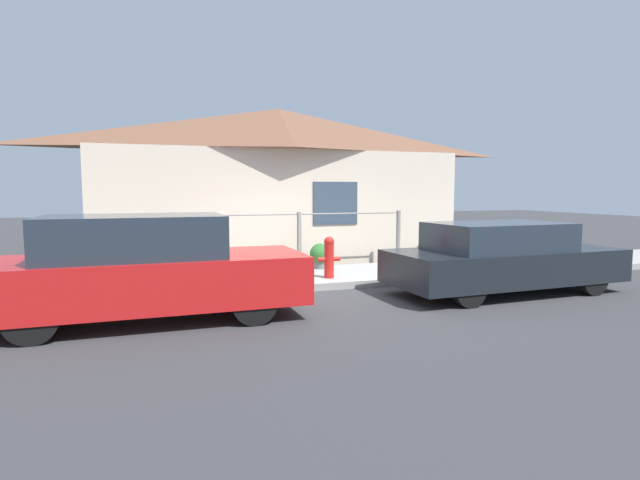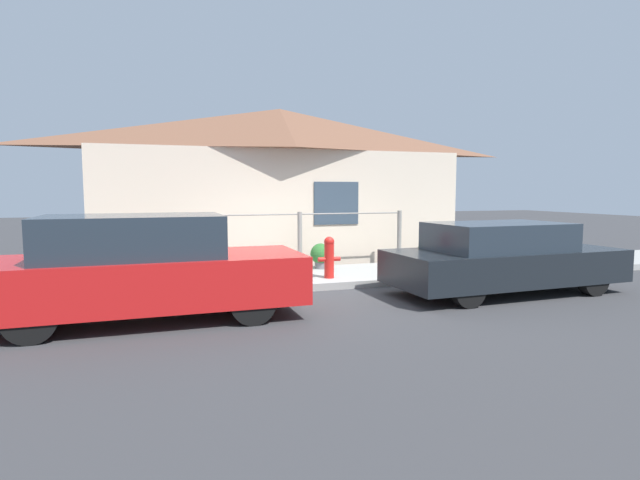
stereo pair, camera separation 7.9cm
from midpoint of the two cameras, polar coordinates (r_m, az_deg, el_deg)
name	(u,v)px [view 2 (the right image)]	position (r m, az deg, el deg)	size (l,w,h in m)	color
ground_plane	(329,290)	(9.13, 1.28, -5.79)	(60.00, 60.00, 0.00)	#38383A
sidewalk	(312,277)	(10.09, -0.69, -4.30)	(24.00, 2.08, 0.14)	#9E9E99
house	(281,140)	(12.44, -4.28, 11.36)	(9.06, 2.23, 3.81)	beige
fence	(300,237)	(10.84, -2.11, 0.32)	(4.90, 0.10, 1.22)	gray
car_left	(144,269)	(7.34, -19.17, -3.12)	(4.32, 1.69, 1.48)	red
car_right	(503,258)	(9.38, 20.40, -1.94)	(4.25, 1.81, 1.26)	black
fire_hydrant	(329,256)	(9.58, 1.29, -1.88)	(0.44, 0.20, 0.80)	red
potted_plant_near_hydrant	(321,255)	(10.76, 0.28, -1.71)	(0.45, 0.45, 0.55)	slate
potted_plant_by_fence	(134,266)	(9.80, -20.25, -2.80)	(0.44, 0.44, 0.55)	brown
potted_plant_corner	(425,253)	(11.41, 12.09, -1.49)	(0.38, 0.38, 0.50)	slate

